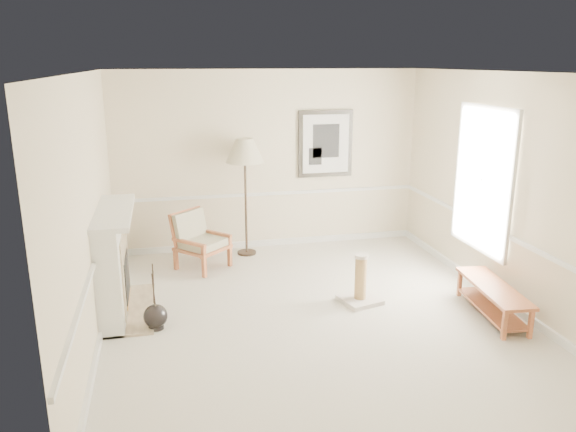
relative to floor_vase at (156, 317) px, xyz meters
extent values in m
plane|color=silver|center=(1.87, 0.00, -0.15)|extent=(5.50, 5.50, 0.00)
cube|color=beige|center=(1.87, 2.75, 1.30)|extent=(5.00, 0.04, 2.90)
cube|color=beige|center=(1.87, -2.75, 1.30)|extent=(5.00, 0.04, 2.90)
cube|color=beige|center=(-0.63, 0.00, 1.30)|extent=(0.04, 5.50, 2.90)
cube|color=beige|center=(4.37, 0.00, 1.30)|extent=(0.04, 5.50, 2.90)
cube|color=white|center=(1.87, 0.00, 2.75)|extent=(5.00, 5.50, 0.04)
cube|color=white|center=(1.87, 2.73, -0.10)|extent=(4.95, 0.04, 0.10)
cube|color=white|center=(1.87, 2.73, 0.75)|extent=(4.95, 0.04, 0.05)
cube|color=white|center=(4.33, 0.40, 1.35)|extent=(0.03, 1.20, 1.80)
cube|color=white|center=(4.32, 0.40, 1.35)|extent=(0.05, 1.34, 1.94)
cube|color=black|center=(2.82, 2.72, 1.55)|extent=(0.92, 0.04, 1.10)
cube|color=white|center=(2.82, 2.69, 1.55)|extent=(0.78, 0.01, 0.96)
cube|color=black|center=(2.82, 2.69, 1.60)|extent=(0.45, 0.01, 0.55)
cube|color=white|center=(-0.49, 0.60, 0.48)|extent=(0.28, 1.50, 1.25)
cube|color=white|center=(-0.44, 0.60, 1.13)|extent=(0.46, 1.64, 0.06)
cube|color=#C6B28E|center=(-0.34, 0.60, 0.40)|extent=(0.02, 1.05, 0.95)
cube|color=black|center=(-0.33, 0.60, 0.27)|extent=(0.02, 0.62, 0.58)
cube|color=#B6813C|center=(-0.33, 0.60, 0.01)|extent=(0.01, 0.66, 0.05)
cube|color=#C6B28E|center=(-0.33, 0.60, -0.13)|extent=(0.60, 1.50, 0.03)
sphere|color=black|center=(0.00, 0.00, 0.01)|extent=(0.28, 0.28, 0.28)
cylinder|color=black|center=(0.00, 0.00, -0.11)|extent=(0.18, 0.18, 0.08)
cylinder|color=black|center=(0.00, 0.00, 0.37)|extent=(0.03, 0.12, 0.44)
cylinder|color=black|center=(0.00, 0.00, 0.34)|extent=(0.04, 0.15, 0.36)
cylinder|color=black|center=(0.00, 0.00, 0.41)|extent=(0.03, 0.07, 0.52)
cube|color=#AB5A37|center=(0.68, 1.50, 0.02)|extent=(0.08, 0.08, 0.35)
cube|color=#AB5A37|center=(0.29, 1.91, 0.02)|extent=(0.08, 0.08, 0.35)
cube|color=#AB5A37|center=(1.09, 1.89, 0.02)|extent=(0.08, 0.08, 0.35)
cube|color=#AB5A37|center=(0.71, 2.30, 0.02)|extent=(0.08, 0.08, 0.35)
cube|color=#AB5A37|center=(0.69, 1.90, 0.17)|extent=(0.91, 0.91, 0.05)
cube|color=#AB5A37|center=(0.49, 2.11, 0.46)|extent=(0.57, 0.55, 0.50)
cube|color=#AB5A37|center=(0.49, 1.71, 0.33)|extent=(0.48, 0.51, 0.05)
cube|color=#AB5A37|center=(0.90, 2.09, 0.33)|extent=(0.48, 0.51, 0.05)
cube|color=white|center=(0.69, 1.90, 0.25)|extent=(0.83, 0.83, 0.11)
cube|color=white|center=(0.53, 2.07, 0.47)|extent=(0.55, 0.53, 0.45)
cylinder|color=black|center=(1.43, 2.40, -0.13)|extent=(0.30, 0.30, 0.03)
cylinder|color=black|center=(1.43, 2.40, 0.72)|extent=(0.04, 0.04, 1.69)
cone|color=beige|center=(1.43, 2.40, 1.54)|extent=(0.73, 0.73, 0.37)
cube|color=#AB5A37|center=(4.02, -0.53, 0.22)|extent=(0.55, 1.39, 0.04)
cube|color=#AB5A37|center=(4.02, -0.53, -0.05)|extent=(0.48, 1.28, 0.03)
cube|color=#AB5A37|center=(3.80, -1.13, 0.02)|extent=(0.05, 0.05, 0.35)
cube|color=#AB5A37|center=(4.11, -1.16, 0.02)|extent=(0.05, 0.05, 0.35)
cube|color=#AB5A37|center=(3.94, 0.10, 0.02)|extent=(0.05, 0.05, 0.35)
cube|color=#AB5A37|center=(4.24, 0.07, 0.02)|extent=(0.05, 0.05, 0.35)
cube|color=beige|center=(2.58, 0.19, -0.12)|extent=(0.56, 0.56, 0.06)
cylinder|color=tan|center=(2.58, 0.19, 0.18)|extent=(0.15, 0.15, 0.55)
cylinder|color=beige|center=(2.58, 0.19, 0.48)|extent=(0.17, 0.17, 0.05)
camera|label=1|loc=(0.20, -6.16, 2.87)|focal=35.00mm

